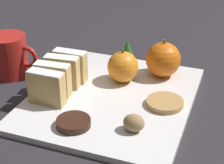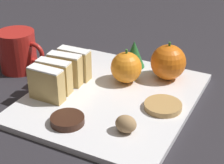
{
  "view_description": "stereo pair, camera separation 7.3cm",
  "coord_description": "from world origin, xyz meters",
  "px_view_note": "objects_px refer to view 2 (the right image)",
  "views": [
    {
      "loc": [
        0.22,
        -0.6,
        0.39
      ],
      "look_at": [
        0.0,
        0.0,
        0.04
      ],
      "focal_mm": 60.0,
      "sensor_mm": 36.0,
      "label": 1
    },
    {
      "loc": [
        0.29,
        -0.57,
        0.39
      ],
      "look_at": [
        0.0,
        0.0,
        0.04
      ],
      "focal_mm": 60.0,
      "sensor_mm": 36.0,
      "label": 2
    }
  ],
  "objects_px": {
    "orange_near": "(168,62)",
    "coffee_mug": "(18,51)",
    "walnut": "(126,124)",
    "orange_far": "(126,67)",
    "chocolate_cookie": "(67,120)"
  },
  "relations": [
    {
      "from": "orange_near",
      "to": "coffee_mug",
      "type": "height_order",
      "value": "orange_near"
    },
    {
      "from": "coffee_mug",
      "to": "walnut",
      "type": "bearing_deg",
      "value": -20.8
    },
    {
      "from": "orange_far",
      "to": "walnut",
      "type": "distance_m",
      "value": 0.18
    },
    {
      "from": "walnut",
      "to": "coffee_mug",
      "type": "xyz_separation_m",
      "value": [
        -0.33,
        0.12,
        0.02
      ]
    },
    {
      "from": "orange_near",
      "to": "walnut",
      "type": "distance_m",
      "value": 0.22
    },
    {
      "from": "walnut",
      "to": "orange_far",
      "type": "bearing_deg",
      "value": 114.94
    },
    {
      "from": "chocolate_cookie",
      "to": "coffee_mug",
      "type": "height_order",
      "value": "coffee_mug"
    },
    {
      "from": "coffee_mug",
      "to": "orange_near",
      "type": "bearing_deg",
      "value": 15.84
    },
    {
      "from": "walnut",
      "to": "chocolate_cookie",
      "type": "xyz_separation_m",
      "value": [
        -0.1,
        -0.02,
        -0.01
      ]
    },
    {
      "from": "walnut",
      "to": "coffee_mug",
      "type": "height_order",
      "value": "coffee_mug"
    },
    {
      "from": "orange_near",
      "to": "chocolate_cookie",
      "type": "distance_m",
      "value": 0.26
    },
    {
      "from": "chocolate_cookie",
      "to": "orange_far",
      "type": "bearing_deg",
      "value": 82.06
    },
    {
      "from": "orange_far",
      "to": "walnut",
      "type": "xyz_separation_m",
      "value": [
        0.08,
        -0.16,
        -0.02
      ]
    },
    {
      "from": "orange_near",
      "to": "orange_far",
      "type": "height_order",
      "value": "orange_near"
    },
    {
      "from": "chocolate_cookie",
      "to": "coffee_mug",
      "type": "xyz_separation_m",
      "value": [
        -0.23,
        0.15,
        0.03
      ]
    }
  ]
}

